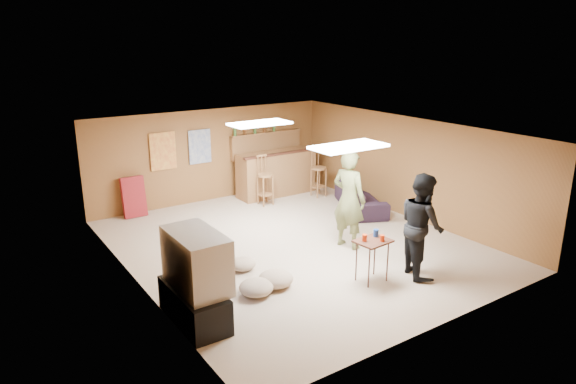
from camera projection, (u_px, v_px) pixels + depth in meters
ground at (294, 244)px, 9.83m from camera, size 7.00×7.00×0.00m
ceiling at (294, 131)px, 9.20m from camera, size 6.00×7.00×0.02m
wall_back at (211, 155)px, 12.29m from camera, size 6.00×0.02×2.20m
wall_front at (445, 252)px, 6.74m from camera, size 6.00×0.02×2.20m
wall_left at (134, 220)px, 7.91m from camera, size 0.02×7.00×2.20m
wall_right at (408, 167)px, 11.12m from camera, size 0.02×7.00×2.20m
tv_stand at (194, 305)px, 7.11m from camera, size 0.55×1.30×0.50m
dvd_box at (209, 307)px, 7.26m from camera, size 0.35×0.50×0.08m
tv_body at (196, 260)px, 6.96m from camera, size 0.60×1.10×0.80m
tv_screen at (217, 255)px, 7.13m from camera, size 0.02×0.95×0.65m
bar_counter at (276, 173)px, 12.82m from camera, size 2.00×0.60×1.10m
bar_lip at (282, 154)px, 12.46m from camera, size 2.10×0.12×0.05m
bar_shelf at (266, 133)px, 12.90m from camera, size 2.00×0.18×0.05m
bar_backing at (266, 145)px, 13.00m from camera, size 2.00×0.14×0.60m
poster_left at (163, 151)px, 11.55m from camera, size 0.60×0.03×0.85m
poster_right at (200, 147)px, 12.03m from camera, size 0.55×0.03×0.80m
folding_chair_stack at (134, 197)px, 11.25m from camera, size 0.50×0.26×0.91m
ceiling_panel_front at (349, 146)px, 8.02m from camera, size 1.20×0.60×0.04m
ceiling_panel_back at (260, 123)px, 10.16m from camera, size 1.20×0.60×0.04m
person_olive at (349, 199)px, 9.48m from camera, size 0.61×0.77×1.87m
person_black at (422, 225)px, 8.37m from camera, size 0.94×1.03×1.74m
sofa at (361, 197)px, 11.81m from camera, size 1.49×2.06×0.56m
tray_table at (372, 261)px, 8.27m from camera, size 0.58×0.48×0.71m
cup_red_near at (365, 238)px, 8.13m from camera, size 0.08×0.08×0.11m
cup_red_far at (382, 238)px, 8.12m from camera, size 0.08×0.08×0.10m
cup_blue at (376, 233)px, 8.30m from camera, size 0.10×0.10×0.12m
bar_stool_left at (265, 183)px, 12.03m from camera, size 0.39×0.39×1.07m
bar_stool_right at (319, 171)px, 12.64m from camera, size 0.55×0.55×1.31m
cushion_near_tv at (276, 279)px, 8.15m from camera, size 0.58×0.58×0.25m
cushion_mid at (242, 264)px, 8.75m from camera, size 0.52×0.52×0.20m
cushion_far at (256, 287)px, 7.88m from camera, size 0.66×0.66×0.24m
bottle_row at (255, 128)px, 12.66m from camera, size 1.20×0.08×0.26m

